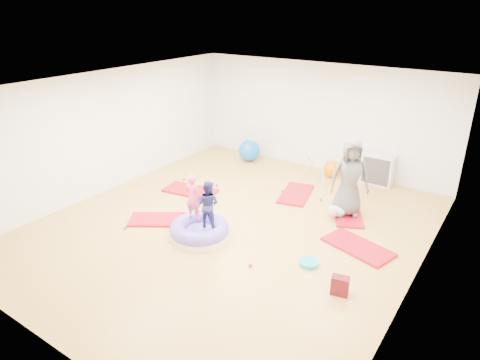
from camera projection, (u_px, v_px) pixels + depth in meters
The scene contains 19 objects.
room at pixel (231, 161), 8.11m from camera, with size 7.01×8.01×2.81m.
gym_mat_front_left at pixel (159, 220), 8.84m from camera, with size 1.19×0.59×0.05m, color #C90B3B.
gym_mat_mid_left at pixel (190, 191), 10.19m from camera, with size 1.25×0.62×0.05m, color #C90B3B.
gym_mat_center_back at pixel (296, 194), 10.01m from camera, with size 1.23×0.62×0.05m, color #C90B3B.
gym_mat_right at pixel (358, 247), 7.85m from camera, with size 1.26×0.63×0.05m, color #C90B3B.
gym_mat_rear_right at pixel (348, 215), 9.03m from camera, with size 1.11×0.56×0.05m, color #C90B3B.
inflatable_cushion at pixel (200, 231), 8.18m from camera, with size 1.15×1.15×0.36m.
child_pink at pixel (193, 195), 8.14m from camera, with size 0.34×0.22×0.92m, color #F04B7E.
child_navy at pixel (208, 202), 7.85m from camera, with size 0.45×0.35×0.92m, color navy.
adult_caregiver at pixel (350, 177), 8.74m from camera, with size 0.80×0.52×1.64m, color #4D4D4D.
infant at pixel (336, 211), 8.89m from camera, with size 0.38×0.38×0.22m.
ball_pit_balls at pixel (231, 204), 9.49m from camera, with size 3.54×3.48×0.07m.
exercise_ball_blue at pixel (249, 150), 12.06m from camera, with size 0.61×0.61×0.61m, color blue.
exercise_ball_orange at pixel (332, 169), 10.99m from camera, with size 0.44×0.44×0.44m, color #FF7900.
infant_play_gym at pixel (318, 167), 10.73m from camera, with size 0.67×0.64×0.52m.
cube_shelf at pixel (378, 169), 10.49m from camera, with size 0.77×0.38×0.77m.
balance_disc at pixel (309, 263), 7.35m from camera, with size 0.34×0.34×0.08m, color #0CADA1.
backpack at pixel (340, 286), 6.57m from camera, with size 0.27×0.16×0.31m, color maroon.
yellow_toy at pixel (151, 224), 8.69m from camera, with size 0.21×0.21×0.03m, color gold.
Camera 1 is at (4.45, -6.19, 4.20)m, focal length 32.00 mm.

